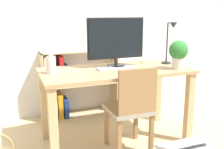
{
  "coord_description": "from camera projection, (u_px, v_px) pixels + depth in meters",
  "views": [
    {
      "loc": [
        -0.95,
        -2.32,
        1.3
      ],
      "look_at": [
        0.0,
        0.1,
        0.68
      ],
      "focal_mm": 42.0,
      "sensor_mm": 36.0,
      "label": 1
    }
  ],
  "objects": [
    {
      "name": "bookshelf",
      "position": [
        66.0,
        86.0,
        3.25
      ],
      "size": [
        0.94,
        0.28,
        0.85
      ],
      "color": "#D8BC8C",
      "rests_on": "ground_plane"
    },
    {
      "name": "ground_plane",
      "position": [
        115.0,
        140.0,
        2.74
      ],
      "size": [
        10.0,
        10.0,
        0.0
      ],
      "primitive_type": "plane",
      "color": "#CCB284"
    },
    {
      "name": "potted_plant",
      "position": [
        178.0,
        53.0,
        2.53
      ],
      "size": [
        0.19,
        0.19,
        0.28
      ],
      "color": "silver",
      "rests_on": "desk"
    },
    {
      "name": "desk_lamp",
      "position": [
        170.0,
        39.0,
        2.74
      ],
      "size": [
        0.1,
        0.19,
        0.45
      ],
      "color": "#2D2D33",
      "rests_on": "desk"
    },
    {
      "name": "keyboard",
      "position": [
        117.0,
        68.0,
        2.57
      ],
      "size": [
        0.4,
        0.13,
        0.02
      ],
      "color": "#B2B2B7",
      "rests_on": "desk"
    },
    {
      "name": "vase",
      "position": [
        51.0,
        64.0,
        2.36
      ],
      "size": [
        0.09,
        0.09,
        0.2
      ],
      "color": "silver",
      "rests_on": "desk"
    },
    {
      "name": "monitor",
      "position": [
        116.0,
        40.0,
        2.62
      ],
      "size": [
        0.6,
        0.19,
        0.49
      ],
      "color": "#232326",
      "rests_on": "desk"
    },
    {
      "name": "desk",
      "position": [
        116.0,
        82.0,
        2.6
      ],
      "size": [
        1.46,
        0.71,
        0.76
      ],
      "color": "tan",
      "rests_on": "ground_plane"
    },
    {
      "name": "wall_back",
      "position": [
        87.0,
        12.0,
        3.33
      ],
      "size": [
        8.0,
        0.05,
        2.6
      ],
      "color": "white",
      "rests_on": "ground_plane"
    },
    {
      "name": "chair",
      "position": [
        131.0,
        107.0,
        2.41
      ],
      "size": [
        0.4,
        0.4,
        0.83
      ],
      "rotation": [
        0.0,
        0.0,
        -0.05
      ],
      "color": "#9E937F",
      "rests_on": "ground_plane"
    }
  ]
}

